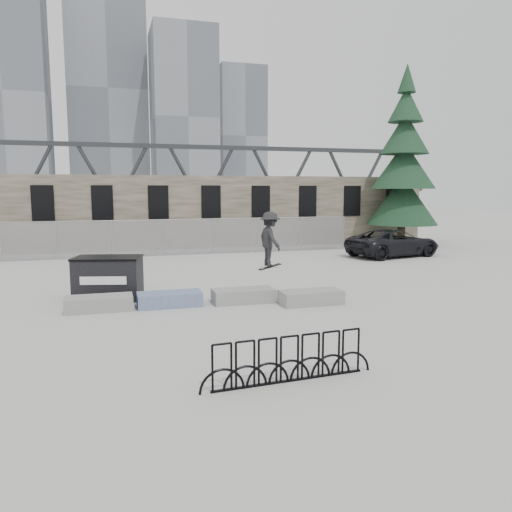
% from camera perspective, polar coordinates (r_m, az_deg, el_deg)
% --- Properties ---
extents(ground, '(120.00, 120.00, 0.00)m').
position_cam_1_polar(ground, '(16.07, -5.67, -5.64)').
color(ground, '#A5A5A0').
rests_on(ground, ground).
extents(stone_wall, '(36.00, 2.58, 4.50)m').
position_cam_1_polar(stone_wall, '(31.77, -11.28, 4.94)').
color(stone_wall, brown).
rests_on(stone_wall, ground).
extents(chainlink_fence, '(22.06, 0.06, 2.02)m').
position_cam_1_polar(chainlink_fence, '(28.14, -10.51, 2.13)').
color(chainlink_fence, gray).
rests_on(chainlink_fence, ground).
extents(planter_far_left, '(2.00, 0.90, 0.44)m').
position_cam_1_polar(planter_far_left, '(16.04, -17.49, -5.10)').
color(planter_far_left, gray).
rests_on(planter_far_left, ground).
extents(planter_center_left, '(2.00, 0.90, 0.44)m').
position_cam_1_polar(planter_center_left, '(16.09, -9.85, -4.82)').
color(planter_center_left, '#324F97').
rests_on(planter_center_left, ground).
extents(planter_center_right, '(2.00, 0.90, 0.44)m').
position_cam_1_polar(planter_center_right, '(16.39, -1.46, -4.47)').
color(planter_center_right, gray).
rests_on(planter_center_right, ground).
extents(planter_offset, '(2.00, 0.90, 0.44)m').
position_cam_1_polar(planter_offset, '(16.23, 6.31, -4.64)').
color(planter_offset, gray).
rests_on(planter_offset, ground).
extents(dumpster, '(2.44, 1.82, 1.44)m').
position_cam_1_polar(dumpster, '(17.51, -16.53, -2.39)').
color(dumpster, black).
rests_on(dumpster, ground).
extents(bike_rack, '(3.58, 0.30, 0.90)m').
position_cam_1_polar(bike_rack, '(9.79, 3.84, -11.74)').
color(bike_rack, black).
rests_on(bike_rack, ground).
extents(spruce_tree, '(4.48, 4.48, 11.50)m').
position_cam_1_polar(spruce_tree, '(33.83, 16.52, 9.46)').
color(spruce_tree, '#38281E').
rests_on(spruce_tree, ground).
extents(skyline_towers, '(58.00, 28.00, 48.00)m').
position_cam_1_polar(skyline_towers, '(110.53, -15.97, 16.29)').
color(skyline_towers, slate).
rests_on(skyline_towers, ground).
extents(truss_bridge, '(70.00, 3.00, 9.80)m').
position_cam_1_polar(truss_bridge, '(71.54, -6.17, 7.98)').
color(truss_bridge, '#2D3033').
rests_on(truss_bridge, ground).
extents(suv, '(5.76, 3.51, 1.49)m').
position_cam_1_polar(suv, '(28.49, 15.43, 1.46)').
color(suv, black).
rests_on(suv, ground).
extents(skateboarder, '(0.86, 1.29, 1.98)m').
position_cam_1_polar(skateboarder, '(16.93, 1.61, 1.95)').
color(skateboarder, black).
rests_on(skateboarder, ground).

